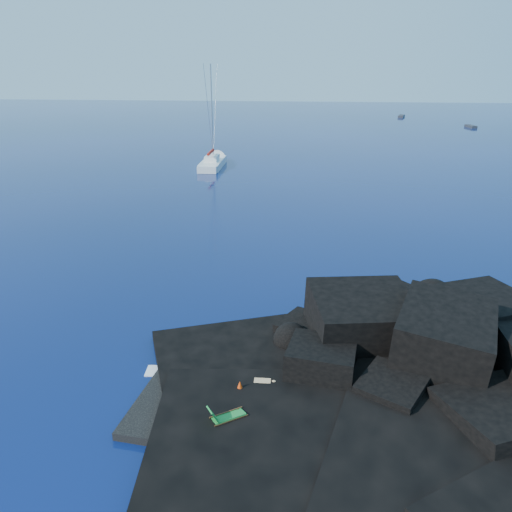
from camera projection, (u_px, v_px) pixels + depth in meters
The scene contains 11 objects.
ground at pixel (132, 407), 21.26m from camera, with size 400.00×400.00×0.00m, color #031433.
headland at pixel (431, 386), 22.65m from camera, with size 24.00×24.00×3.60m, color black, non-canonical shape.
beach at pixel (238, 408), 21.24m from camera, with size 8.50×6.00×0.70m, color black.
surf_foam at pixel (261, 352), 25.36m from camera, with size 10.00×8.00×0.06m, color white, non-canonical shape.
sailboat at pixel (213, 167), 72.27m from camera, with size 2.82×13.46×14.11m, color silver, non-canonical shape.
deck_chair at pixel (229, 412), 19.64m from camera, with size 1.49×0.65×1.02m, color #1D8232, non-canonical shape.
towel at pixel (262, 385), 22.10m from camera, with size 1.94×0.92×0.05m, color silver.
sunbather at pixel (262, 382), 22.04m from camera, with size 1.84×0.50×0.27m, color tan, non-canonical shape.
marker_cone at pixel (240, 387), 21.51m from camera, with size 0.40×0.40×0.62m, color #EE410C.
distant_boat_a at pixel (401, 117), 142.87m from camera, with size 1.43×4.59×0.61m, color #2A2A2F.
distant_boat_b at pixel (471, 128), 118.73m from camera, with size 1.29×4.15×0.55m, color #28292E.
Camera 1 is at (7.28, -16.84, 13.61)m, focal length 35.00 mm.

